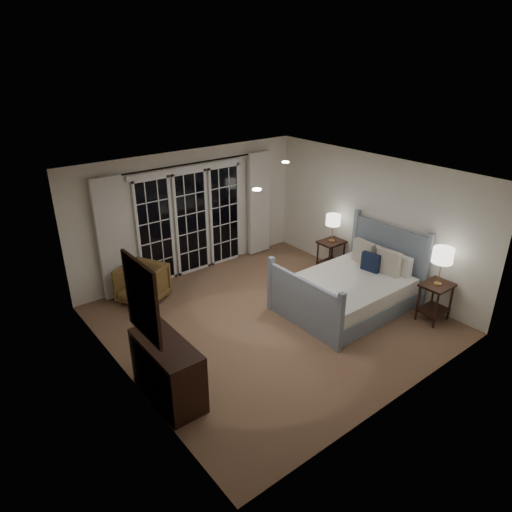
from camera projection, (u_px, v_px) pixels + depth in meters
floor at (270, 320)px, 7.76m from camera, size 5.00×5.00×0.00m
ceiling at (272, 176)px, 6.73m from camera, size 5.00×5.00×0.00m
wall_left at (121, 302)px, 5.84m from camera, size 0.02×5.00×2.50m
wall_right at (372, 220)px, 8.65m from camera, size 0.02×5.00×2.50m
wall_back at (190, 213)px, 9.04m from camera, size 5.00×0.02×2.50m
wall_front at (405, 320)px, 5.45m from camera, size 5.00×0.02×2.50m
french_doors at (192, 221)px, 9.07m from camera, size 2.50×0.04×2.20m
curtain_rod at (190, 164)px, 8.55m from camera, size 3.50×0.03×0.03m
curtain_left at (113, 239)px, 8.06m from camera, size 0.55×0.10×2.25m
curtain_right at (259, 204)px, 9.92m from camera, size 0.55×0.10×2.25m
downlight_a at (286, 162)px, 7.62m from camera, size 0.12×0.12×0.01m
downlight_b at (257, 189)px, 6.11m from camera, size 0.12×0.12×0.01m
bed at (350, 290)px, 8.06m from camera, size 2.22×1.60×1.30m
nightstand_left at (435, 296)px, 7.61m from camera, size 0.52×0.42×0.68m
nightstand_right at (331, 251)px, 9.34m from camera, size 0.51×0.41×0.66m
lamp_left at (443, 256)px, 7.30m from camera, size 0.33×0.33×0.64m
lamp_right at (333, 220)px, 9.06m from camera, size 0.29×0.29×0.56m
armchair at (142, 284)px, 8.24m from camera, size 1.01×1.00×0.69m
dresser at (168, 370)px, 5.90m from camera, size 0.50×1.18×0.84m
mirror at (142, 299)px, 5.30m from camera, size 0.05×0.85×1.00m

